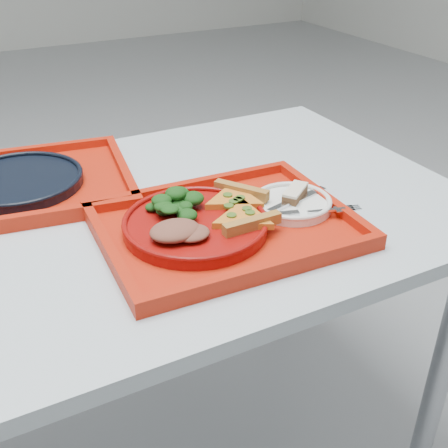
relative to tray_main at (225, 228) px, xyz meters
The scene contains 13 objects.
table 0.31m from the tray_main, 153.11° to the left, with size 1.60×0.80×0.75m.
tray_main is the anchor object (origin of this frame).
tray_far 0.46m from the tray_main, 131.31° to the left, with size 0.45×0.35×0.01m, color #AC1B09.
dinner_plate 0.06m from the tray_main, 169.70° to the left, with size 0.26×0.26×0.02m, color maroon.
side_plate 0.15m from the tray_main, ahead, with size 0.15×0.15×0.01m, color white.
navy_plate 0.46m from the tray_main, 131.31° to the left, with size 0.26×0.26×0.02m, color black.
pizza_slice_a 0.05m from the tray_main, 50.62° to the right, with size 0.13×0.11×0.02m, color orange, non-canonical shape.
pizza_slice_b 0.07m from the tray_main, 46.97° to the left, with size 0.13×0.11×0.02m, color orange, non-canonical shape.
salad_heap 0.10m from the tray_main, 148.98° to the left, with size 0.09×0.08×0.05m, color black.
meat_portion 0.12m from the tray_main, 167.99° to the right, with size 0.09×0.07×0.03m, color brown.
dessert_bar 0.16m from the tray_main, ahead, with size 0.07×0.07×0.02m.
knife 0.14m from the tray_main, ahead, with size 0.18×0.02×0.01m, color silver.
fork 0.15m from the tray_main, 20.06° to the right, with size 0.18×0.02×0.01m, color silver.
Camera 1 is at (-0.15, -0.92, 1.28)m, focal length 45.00 mm.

